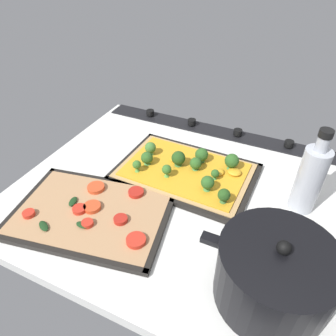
% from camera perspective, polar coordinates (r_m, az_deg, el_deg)
% --- Properties ---
extents(ground_plane, '(0.81, 0.71, 0.03)m').
position_cam_1_polar(ground_plane, '(0.83, 1.37, -4.51)').
color(ground_plane, silver).
extents(stove_control_panel, '(0.77, 0.07, 0.03)m').
position_cam_1_polar(stove_control_panel, '(1.06, 8.46, 6.97)').
color(stove_control_panel, black).
rests_on(stove_control_panel, ground_plane).
extents(baking_tray_front, '(0.38, 0.27, 0.01)m').
position_cam_1_polar(baking_tray_front, '(0.86, 3.23, -1.00)').
color(baking_tray_front, black).
rests_on(baking_tray_front, ground_plane).
extents(broccoli_pizza, '(0.35, 0.24, 0.06)m').
position_cam_1_polar(broccoli_pizza, '(0.85, 3.60, -0.20)').
color(broccoli_pizza, tan).
rests_on(broccoli_pizza, baking_tray_front).
extents(baking_tray_back, '(0.40, 0.31, 0.01)m').
position_cam_1_polar(baking_tray_back, '(0.77, -13.93, -8.26)').
color(baking_tray_back, black).
rests_on(baking_tray_back, ground_plane).
extents(veggie_pizza_back, '(0.37, 0.28, 0.02)m').
position_cam_1_polar(veggie_pizza_back, '(0.76, -13.79, -7.89)').
color(veggie_pizza_back, tan).
rests_on(veggie_pizza_back, baking_tray_back).
extents(cooking_pot, '(0.27, 0.21, 0.15)m').
position_cam_1_polar(cooking_pot, '(0.60, 18.99, -18.08)').
color(cooking_pot, black).
rests_on(cooking_pot, ground_plane).
extents(oil_bottle, '(0.06, 0.06, 0.22)m').
position_cam_1_polar(oil_bottle, '(0.78, 24.69, -1.75)').
color(oil_bottle, '#B7BCC6').
rests_on(oil_bottle, ground_plane).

